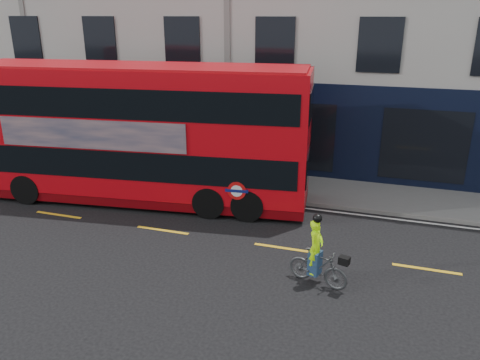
% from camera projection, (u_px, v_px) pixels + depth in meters
% --- Properties ---
extents(ground, '(120.00, 120.00, 0.00)m').
position_uv_depth(ground, '(140.00, 251.00, 13.75)').
color(ground, black).
rests_on(ground, ground).
extents(pavement, '(60.00, 3.00, 0.12)m').
position_uv_depth(pavement, '(217.00, 179.00, 19.56)').
color(pavement, slate).
rests_on(pavement, ground).
extents(kerb, '(60.00, 0.12, 0.13)m').
position_uv_depth(kerb, '(203.00, 191.00, 18.22)').
color(kerb, slate).
rests_on(kerb, ground).
extents(road_edge_line, '(58.00, 0.10, 0.01)m').
position_uv_depth(road_edge_line, '(200.00, 196.00, 17.97)').
color(road_edge_line, silver).
rests_on(road_edge_line, ground).
extents(lane_dashes, '(58.00, 0.12, 0.01)m').
position_uv_depth(lane_dashes, '(163.00, 230.00, 15.10)').
color(lane_dashes, gold).
rests_on(lane_dashes, ground).
extents(bus, '(12.49, 4.22, 4.95)m').
position_uv_depth(bus, '(140.00, 133.00, 16.86)').
color(bus, red).
rests_on(bus, ground).
extents(cyclist, '(1.68, 0.88, 1.95)m').
position_uv_depth(cyclist, '(317.00, 261.00, 11.91)').
color(cyclist, '#444749').
rests_on(cyclist, ground).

